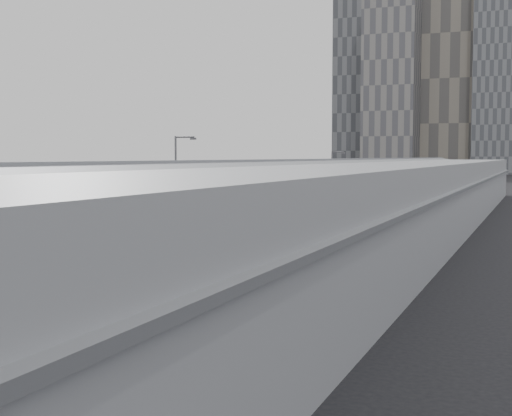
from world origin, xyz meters
The scene contains 17 objects.
sidewalk centered at (9.00, 55.00, 0.06)m, with size 10.00×170.00×0.12m, color gray.
lane_line centered at (-1.50, 55.00, 0.01)m, with size 0.12×160.00×0.02m, color gold.
depot centered at (12.99, 55.00, 3.51)m, with size 12.45×160.40×7.20m.
skyline centered at (-2.90, 324.16, 50.85)m, with size 145.00×64.00×120.00m.
bus_1 centered at (1.79, 20.75, 1.63)m, with size 3.95×13.40×3.86m.
bus_2 centered at (2.38, 35.48, 1.55)m, with size 3.10×12.66×3.67m.
bus_3 centered at (2.00, 48.26, 1.73)m, with size 4.21×14.19×4.09m.
bus_4 centered at (1.68, 63.22, 1.68)m, with size 3.17×13.70×3.98m.
bus_5 centered at (2.00, 76.90, 1.68)m, with size 3.78×13.78×3.98m.
bus_6 centered at (2.71, 88.07, 1.66)m, with size 3.00×13.47×3.92m.
tree_1 centered at (5.91, 29.04, 3.82)m, with size 1.79×1.79×4.76m.
tree_2 centered at (6.06, 53.47, 2.77)m, with size 1.48×1.48×3.55m.
tree_3 centered at (5.66, 79.56, 3.98)m, with size 2.28×2.28×5.14m.
street_lamp_near centered at (-4.25, 47.65, 5.27)m, with size 2.04×0.22×9.16m.
street_lamp_far centered at (-3.94, 96.42, 4.76)m, with size 2.04×0.22×8.16m.
shipping_container centered at (-5.83, 116.54, 1.35)m, with size 2.42×5.81×2.70m, color #113916.
suv centered at (-4.87, 131.04, 0.80)m, with size 2.65×5.75×1.60m, color black.
Camera 1 is at (24.90, -7.13, 7.40)m, focal length 50.00 mm.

